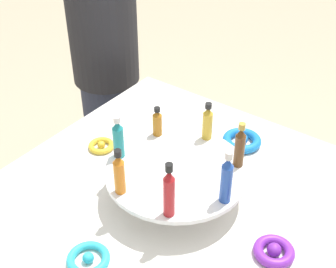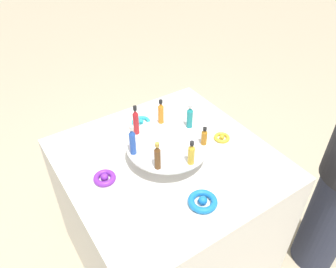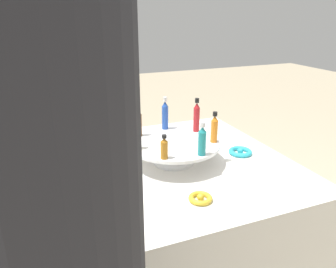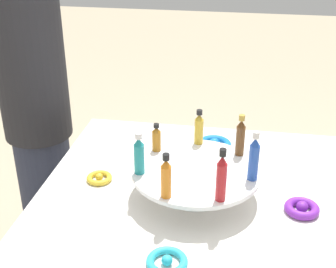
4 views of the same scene
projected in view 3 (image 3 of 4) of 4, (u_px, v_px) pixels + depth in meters
party_table at (173, 240)px, 1.44m from camera, size 0.90×0.90×0.76m
display_stand at (174, 147)px, 1.28m from camera, size 0.36×0.36×0.09m
bottle_gold at (136, 136)px, 1.19m from camera, size 0.03×0.03×0.11m
bottle_amber at (164, 148)px, 1.12m from camera, size 0.03×0.03×0.09m
bottle_teal at (202, 140)px, 1.14m from camera, size 0.03×0.03×0.12m
bottle_orange at (214, 128)px, 1.25m from camera, size 0.03×0.03×0.12m
bottle_red at (197, 116)px, 1.36m from camera, size 0.03×0.03×0.14m
bottle_blue at (165, 114)px, 1.39m from camera, size 0.03×0.03×0.14m
bottle_brown at (139, 122)px, 1.32m from camera, size 0.03×0.03×0.13m
ribbon_bow_blue at (98, 168)px, 1.22m from camera, size 0.12×0.12×0.04m
ribbon_bow_gold at (200, 198)px, 1.04m from camera, size 0.08×0.08×0.02m
ribbon_bow_teal at (240, 152)px, 1.38m from camera, size 0.10×0.10×0.03m
ribbon_bow_purple at (156, 134)px, 1.56m from camera, size 0.09×0.09×0.03m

